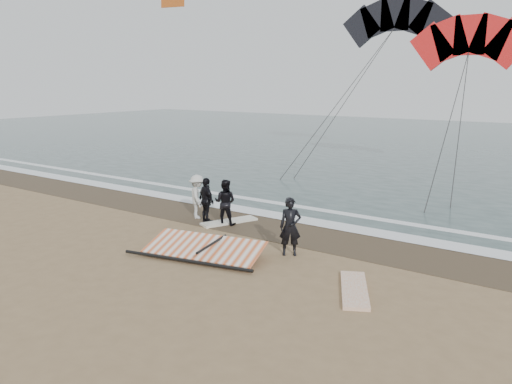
# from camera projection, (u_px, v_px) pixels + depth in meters

# --- Properties ---
(ground) EXTENTS (120.00, 120.00, 0.00)m
(ground) POSITION_uv_depth(u_px,v_px,m) (188.00, 265.00, 14.03)
(ground) COLOR #8C704C
(ground) RESTS_ON ground
(sea) EXTENTS (120.00, 54.00, 0.02)m
(sea) POSITION_uv_depth(u_px,v_px,m) (462.00, 145.00, 40.58)
(sea) COLOR #233838
(sea) RESTS_ON ground
(wet_sand) EXTENTS (120.00, 2.80, 0.01)m
(wet_sand) POSITION_uv_depth(u_px,v_px,m) (274.00, 228.00, 17.65)
(wet_sand) COLOR #4C3D2B
(wet_sand) RESTS_ON ground
(foam_near) EXTENTS (120.00, 0.90, 0.01)m
(foam_near) POSITION_uv_depth(u_px,v_px,m) (294.00, 218.00, 18.77)
(foam_near) COLOR white
(foam_near) RESTS_ON sea
(foam_far) EXTENTS (120.00, 0.45, 0.01)m
(foam_far) POSITION_uv_depth(u_px,v_px,m) (315.00, 209.00, 20.14)
(foam_far) COLOR white
(foam_far) RESTS_ON sea
(man_main) EXTENTS (0.76, 0.70, 1.75)m
(man_main) POSITION_uv_depth(u_px,v_px,m) (290.00, 227.00, 14.69)
(man_main) COLOR black
(man_main) RESTS_ON ground
(board_white) EXTENTS (1.54, 2.27, 0.09)m
(board_white) POSITION_uv_depth(u_px,v_px,m) (354.00, 290.00, 12.27)
(board_white) COLOR white
(board_white) RESTS_ON ground
(board_cream) EXTENTS (1.39, 2.16, 0.09)m
(board_cream) POSITION_uv_depth(u_px,v_px,m) (229.00, 222.00, 18.25)
(board_cream) COLOR silver
(board_cream) RESTS_ON ground
(trio_cluster) EXTENTS (2.49, 1.26, 1.68)m
(trio_cluster) POSITION_uv_depth(u_px,v_px,m) (208.00, 199.00, 18.29)
(trio_cluster) COLOR black
(trio_cluster) RESTS_ON ground
(sail_rig) EXTENTS (4.04, 2.37, 0.49)m
(sail_rig) POSITION_uv_depth(u_px,v_px,m) (206.00, 249.00, 14.83)
(sail_rig) COLOR black
(sail_rig) RESTS_ON ground
(kite_red) EXTENTS (6.72, 4.56, 11.06)m
(kite_red) POSITION_uv_depth(u_px,v_px,m) (469.00, 45.00, 25.57)
(kite_red) COLOR red
(kite_red) RESTS_ON ground
(kite_dark) EXTENTS (7.98, 5.31, 13.48)m
(kite_dark) POSITION_uv_depth(u_px,v_px,m) (394.00, 25.00, 31.50)
(kite_dark) COLOR black
(kite_dark) RESTS_ON ground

